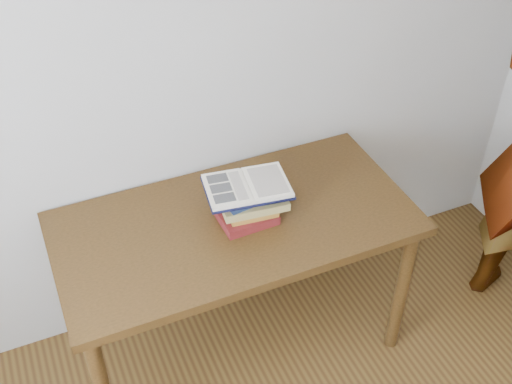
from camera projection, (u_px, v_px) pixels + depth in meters
name	position (u px, v px, depth m)	size (l,w,h in m)	color
desk	(235.00, 238.00, 2.59)	(1.42, 0.71, 0.76)	#492E12
book_stack	(250.00, 205.00, 2.50)	(0.27, 0.20, 0.13)	maroon
open_book	(247.00, 186.00, 2.46)	(0.35, 0.27, 0.03)	black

